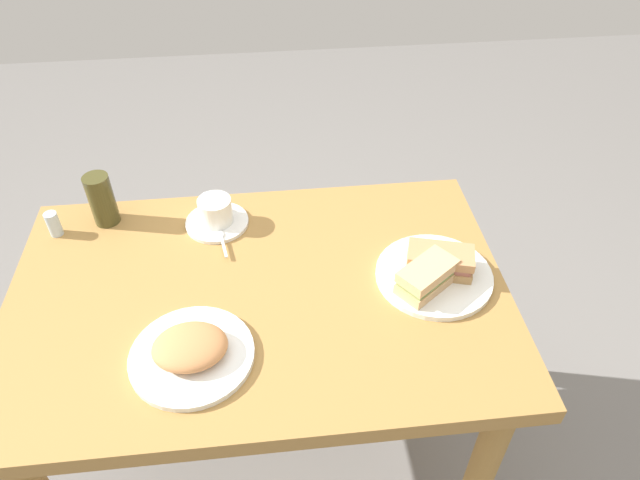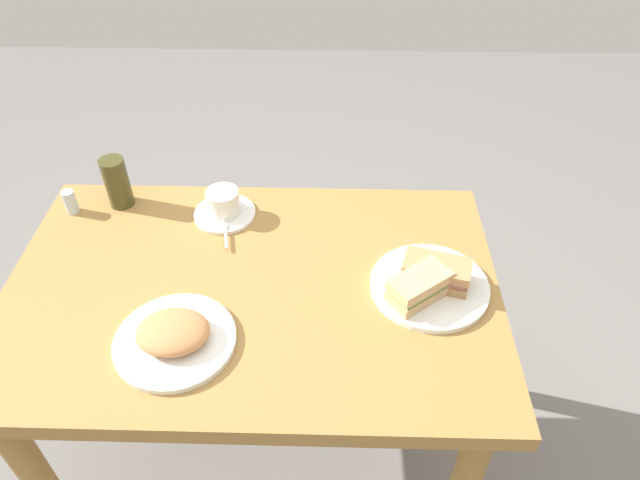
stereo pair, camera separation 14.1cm
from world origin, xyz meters
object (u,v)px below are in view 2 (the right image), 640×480
coffee_cup (223,201)px  sandwich_front (436,272)px  sandwich_plate (429,286)px  spoon (226,231)px  drinking_glass (117,182)px  side_plate (175,341)px  coffee_saucer (225,214)px  salt_shaker (70,202)px  dining_table (255,319)px  sandwich_back (419,287)px

coffee_cup → sandwich_front: bearing=155.1°
sandwich_plate → spoon: spoon is taller
sandwich_plate → drinking_glass: drinking_glass is taller
sandwich_front → side_plate: 0.59m
side_plate → spoon: bearing=-99.2°
coffee_saucer → salt_shaker: size_ratio=2.46×
dining_table → sandwich_back: bearing=174.0°
dining_table → sandwich_front: bearing=-178.6°
coffee_saucer → drinking_glass: bearing=-8.7°
sandwich_plate → coffee_saucer: (0.51, -0.25, -0.00)m
dining_table → sandwich_plate: size_ratio=4.20×
spoon → sandwich_front: bearing=162.1°
sandwich_back → drinking_glass: size_ratio=1.10×
dining_table → drinking_glass: size_ratio=8.19×
sandwich_back → salt_shaker: 0.92m
sandwich_back → spoon: 0.51m
sandwich_back → coffee_saucer: sandwich_back is taller
spoon → side_plate: bearing=80.8°
coffee_saucer → salt_shaker: (0.40, -0.00, 0.03)m
sandwich_front → spoon: 0.53m
coffee_saucer → salt_shaker: 0.40m
sandwich_front → drinking_glass: bearing=-19.4°
sandwich_back → drinking_glass: (0.76, -0.33, 0.02)m
sandwich_plate → sandwich_back: sandwich_back is taller
sandwich_plate → coffee_cup: size_ratio=2.48×
coffee_saucer → spoon: spoon is taller
coffee_cup → drinking_glass: drinking_glass is taller
sandwich_back → coffee_saucer: (0.47, -0.29, -0.04)m
dining_table → spoon: 0.23m
dining_table → side_plate: 0.25m
side_plate → salt_shaker: bearing=-49.6°
drinking_glass → sandwich_plate: bearing=159.7°
sandwich_back → coffee_saucer: 0.56m
sandwich_back → side_plate: size_ratio=0.60×
sandwich_back → side_plate: bearing=14.3°
side_plate → sandwich_front: bearing=-162.1°
coffee_cup → salt_shaker: (0.40, -0.00, -0.01)m
sandwich_plate → sandwich_front: (-0.01, -0.01, 0.04)m
sandwich_plate → coffee_cup: 0.57m
coffee_cup → salt_shaker: 0.40m
salt_shaker → spoon: bearing=169.0°
coffee_cup → spoon: bearing=100.8°
sandwich_front → coffee_cup: size_ratio=1.51×
dining_table → coffee_cup: size_ratio=10.42×
sandwich_back → dining_table: bearing=-6.0°
sandwich_plate → coffee_cup: coffee_cup is taller
salt_shaker → drinking_glass: (-0.12, -0.04, 0.04)m
drinking_glass → coffee_saucer: bearing=171.3°
sandwich_plate → sandwich_back: size_ratio=1.77×
sandwich_plate → sandwich_back: bearing=51.8°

